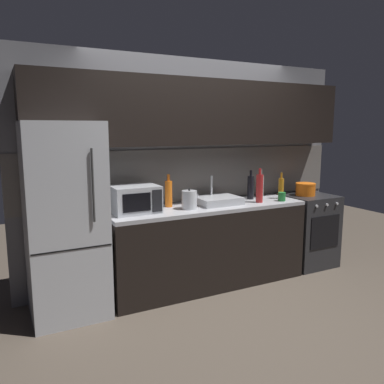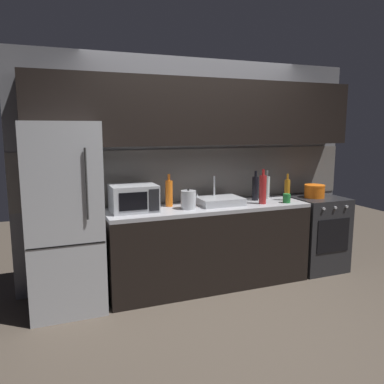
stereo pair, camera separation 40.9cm
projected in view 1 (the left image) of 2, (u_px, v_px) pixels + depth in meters
name	position (u px, v px, depth m)	size (l,w,h in m)	color
ground_plane	(255.00, 318.00, 3.57)	(10.00, 10.00, 0.00)	#4C4238
back_wall	(195.00, 144.00, 4.37)	(3.97, 0.44, 2.50)	slate
counter_run	(207.00, 245.00, 4.29)	(2.23, 0.60, 0.90)	black
refrigerator	(65.00, 221.00, 3.54)	(0.68, 0.69, 1.79)	#ADAFB5
oven_range	(307.00, 230.00, 4.94)	(0.60, 0.62, 0.90)	#232326
microwave	(135.00, 199.00, 3.84)	(0.46, 0.35, 0.27)	#A8AAAF
sink_basin	(217.00, 200.00, 4.30)	(0.48, 0.38, 0.30)	#ADAFB5
kettle	(189.00, 200.00, 4.01)	(0.19, 0.16, 0.22)	#B7BABF
wine_bottle_orange	(169.00, 193.00, 4.12)	(0.08, 0.08, 0.35)	orange
wine_bottle_clear	(261.00, 186.00, 4.70)	(0.06, 0.06, 0.34)	silver
wine_bottle_red	(259.00, 188.00, 4.36)	(0.08, 0.08, 0.39)	#A82323
wine_bottle_dark	(251.00, 187.00, 4.57)	(0.08, 0.08, 0.34)	black
wine_bottle_amber	(281.00, 188.00, 4.61)	(0.06, 0.06, 0.31)	#B27019
mug_green	(282.00, 197.00, 4.47)	(0.08, 0.08, 0.10)	#1E6B2D
cooking_pot	(305.00, 189.00, 4.83)	(0.24, 0.24, 0.16)	orange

